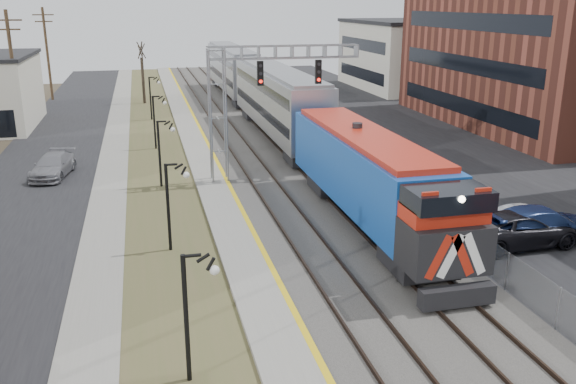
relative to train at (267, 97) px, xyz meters
name	(u,v)px	position (x,y,z in m)	size (l,w,h in m)	color
street_west	(44,165)	(-17.00, -7.74, -2.86)	(7.00, 120.00, 0.04)	black
sidewalk	(113,161)	(-12.50, -7.74, -2.84)	(2.00, 120.00, 0.08)	gray
grass_median	(157,158)	(-9.50, -7.74, -2.85)	(4.00, 120.00, 0.06)	#4A4F2A
platform	(200,155)	(-6.50, -7.74, -2.76)	(2.00, 120.00, 0.24)	gray
ballast_bed	(269,151)	(-1.50, -7.74, -2.78)	(8.00, 120.00, 0.20)	#595651
parking_lot	(420,144)	(10.50, -7.74, -2.86)	(16.00, 120.00, 0.04)	black
platform_edge	(213,152)	(-5.62, -7.74, -2.64)	(0.24, 120.00, 0.01)	gold
track_near	(242,150)	(-3.50, -7.74, -2.61)	(1.58, 120.00, 0.15)	#2D2119
track_far	(289,148)	(0.00, -7.74, -2.61)	(1.58, 120.00, 0.15)	#2D2119
train	(267,97)	(0.00, 0.00, 0.00)	(3.00, 63.05, 5.33)	#154CAB
signal_gantry	(246,90)	(-4.28, -14.75, 2.70)	(9.00, 1.07, 8.15)	gray
lampposts	(168,206)	(-9.50, -24.45, -0.88)	(0.14, 62.14, 4.00)	black
fence	(324,139)	(2.70, -7.74, -2.08)	(0.04, 120.00, 1.60)	gray
bare_trees	(30,116)	(-18.16, -3.83, -0.18)	(12.30, 42.30, 5.95)	#382D23
car_lot_b	(529,223)	(6.94, -26.94, -2.18)	(1.48, 4.25, 1.40)	beige
car_lot_c	(520,229)	(5.89, -27.77, -2.11)	(2.56, 5.55, 1.54)	black
car_lot_d	(542,225)	(7.11, -27.62, -2.07)	(2.29, 5.63, 1.63)	navy
car_lot_e	(421,170)	(5.90, -17.46, -2.12)	(1.81, 4.50, 1.53)	gray
car_lot_f	(331,115)	(6.23, 1.81, -2.12)	(1.61, 4.62, 1.52)	#0D4218
car_street_b	(53,166)	(-16.01, -10.90, -2.19)	(1.95, 4.79, 1.39)	gray
car_lot_g	(320,110)	(6.32, 5.46, -2.22)	(1.57, 3.90, 1.33)	#0D441C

